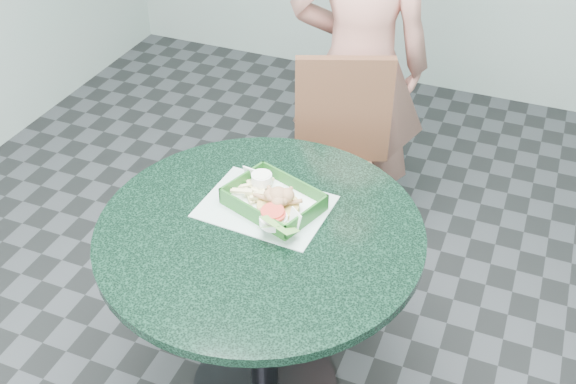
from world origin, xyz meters
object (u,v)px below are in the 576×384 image
at_px(cafe_table, 261,273).
at_px(food_basket, 274,207).
at_px(sauce_ramekin, 254,187).
at_px(diner_person, 360,57).
at_px(crab_sandwich, 281,204).
at_px(dining_chair, 334,158).

height_order(cafe_table, food_basket, food_basket).
bearing_deg(sauce_ramekin, food_basket, -22.57).
relative_size(diner_person, crab_sandwich, 12.99).
height_order(diner_person, crab_sandwich, diner_person).
bearing_deg(crab_sandwich, dining_chair, 94.20).
bearing_deg(sauce_ramekin, crab_sandwich, -22.88).
relative_size(dining_chair, diner_person, 0.55).
xyz_separation_m(dining_chair, diner_person, (-0.00, 0.30, 0.31)).
xyz_separation_m(dining_chair, crab_sandwich, (0.05, -0.67, 0.27)).
bearing_deg(dining_chair, food_basket, -109.79).
height_order(diner_person, sauce_ramekin, diner_person).
relative_size(cafe_table, crab_sandwich, 7.59).
height_order(dining_chair, sauce_ramekin, dining_chair).
bearing_deg(cafe_table, crab_sandwich, 70.24).
bearing_deg(crab_sandwich, cafe_table, -109.76).
relative_size(dining_chair, food_basket, 3.41).
bearing_deg(sauce_ramekin, cafe_table, -59.90).
distance_m(cafe_table, diner_person, 1.09).
bearing_deg(dining_chair, sauce_ramekin, -117.06).
height_order(dining_chair, crab_sandwich, dining_chair).
distance_m(diner_person, crab_sandwich, 0.97).
distance_m(cafe_table, dining_chair, 0.76).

